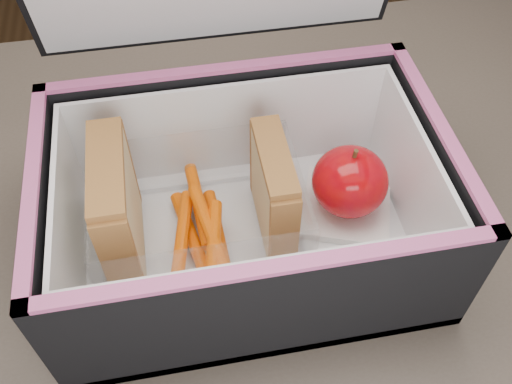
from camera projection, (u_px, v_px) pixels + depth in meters
kitchen_table at (274, 330)px, 0.56m from camera, size 1.20×0.80×0.75m
lunch_bag at (245, 195)px, 0.47m from camera, size 0.32×0.26×0.32m
plastic_tub at (199, 213)px, 0.48m from camera, size 0.17×0.12×0.07m
sandwich_left at (118, 209)px, 0.46m from camera, size 0.03×0.10×0.11m
sandwich_right at (273, 192)px, 0.48m from camera, size 0.02×0.08×0.09m
carrot_sticks at (202, 231)px, 0.49m from camera, size 0.05×0.15×0.03m
paper_napkin at (346, 206)px, 0.52m from camera, size 0.10×0.10×0.01m
red_apple at (350, 181)px, 0.50m from camera, size 0.07×0.07×0.07m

